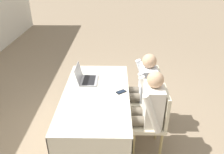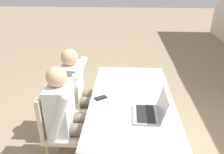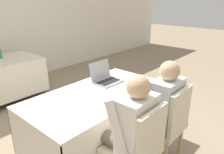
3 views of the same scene
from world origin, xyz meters
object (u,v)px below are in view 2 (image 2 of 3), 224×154
at_px(laptop, 150,111).
at_px(person_white_shirt, 68,113).
at_px(chair_near_left, 71,99).
at_px(person_checkered_shirt, 79,88).
at_px(cell_phone, 101,98).
at_px(chair_near_right, 60,125).

height_order(laptop, person_white_shirt, person_white_shirt).
distance_m(chair_near_left, person_white_shirt, 0.56).
height_order(laptop, person_checkered_shirt, person_checkered_shirt).
xyz_separation_m(laptop, cell_phone, (-0.29, -0.51, -0.04)).
height_order(cell_phone, chair_near_right, chair_near_right).
bearing_deg(cell_phone, chair_near_left, -160.42).
xyz_separation_m(laptop, person_white_shirt, (-0.06, -0.82, -0.09)).
xyz_separation_m(laptop, chair_near_right, (-0.06, -0.93, -0.25)).
height_order(chair_near_left, person_white_shirt, person_white_shirt).
bearing_deg(laptop, person_white_shirt, -93.23).
xyz_separation_m(cell_phone, chair_near_left, (-0.29, -0.41, -0.21)).
distance_m(cell_phone, chair_near_right, 0.52).
relative_size(chair_near_left, chair_near_right, 1.00).
xyz_separation_m(chair_near_left, person_white_shirt, (0.52, 0.10, 0.16)).
bearing_deg(person_checkered_shirt, person_white_shirt, -180.00).
distance_m(laptop, chair_near_right, 0.96).
bearing_deg(person_checkered_shirt, chair_near_right, 168.73).
height_order(chair_near_left, chair_near_right, same).
distance_m(cell_phone, chair_near_left, 0.55).
bearing_deg(person_white_shirt, person_checkered_shirt, 0.00).
distance_m(cell_phone, person_white_shirt, 0.39).
height_order(cell_phone, chair_near_left, chair_near_left).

